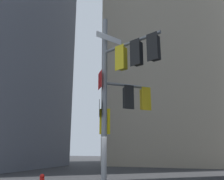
# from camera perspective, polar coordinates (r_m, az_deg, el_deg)

# --- Properties ---
(signal_pole_assembly) EXTENTS (3.18, 2.95, 8.20)m
(signal_pole_assembly) POSITION_cam_1_polar(r_m,az_deg,el_deg) (10.32, 2.30, 0.41)
(signal_pole_assembly) COLOR gray
(signal_pole_assembly) RESTS_ON ground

